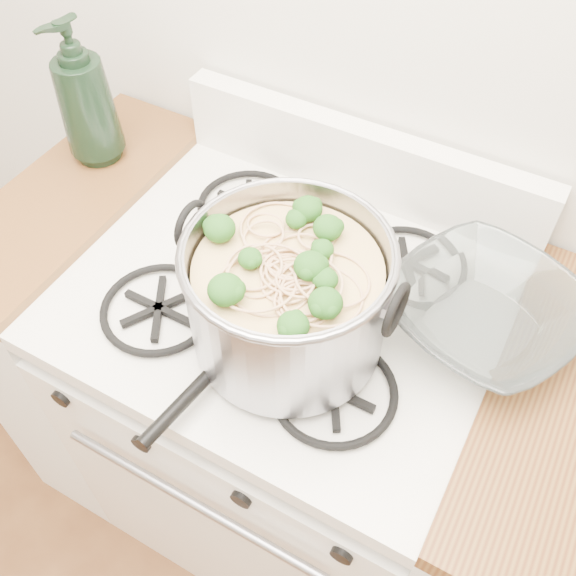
% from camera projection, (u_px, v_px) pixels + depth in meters
% --- Properties ---
extents(gas_range, '(0.76, 0.66, 0.92)m').
position_uv_depth(gas_range, '(286.00, 417.00, 1.51)').
color(gas_range, white).
rests_on(gas_range, ground).
extents(counter_left, '(0.25, 0.65, 0.92)m').
position_uv_depth(counter_left, '(115.00, 326.00, 1.65)').
color(counter_left, silver).
rests_on(counter_left, ground).
extents(stock_pot, '(0.35, 0.32, 0.22)m').
position_uv_depth(stock_pot, '(288.00, 297.00, 0.98)').
color(stock_pot, gray).
rests_on(stock_pot, gas_range).
extents(spatula, '(0.33, 0.35, 0.02)m').
position_uv_depth(spatula, '(252.00, 330.00, 1.06)').
color(spatula, black).
rests_on(spatula, gas_range).
extents(glass_bowl, '(0.16, 0.16, 0.03)m').
position_uv_depth(glass_bowl, '(481.00, 320.00, 1.06)').
color(glass_bowl, white).
rests_on(glass_bowl, gas_range).
extents(bottle, '(0.14, 0.14, 0.30)m').
position_uv_depth(bottle, '(83.00, 93.00, 1.25)').
color(bottle, black).
rests_on(bottle, counter_left).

